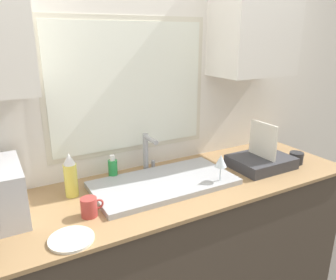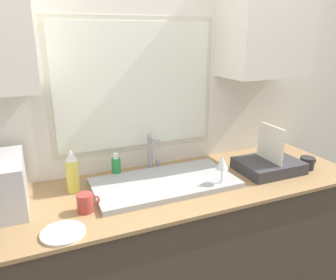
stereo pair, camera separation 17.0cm
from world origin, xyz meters
name	(u,v)px [view 1 (the left image)]	position (x,y,z in m)	size (l,w,h in m)	color
countertop	(158,258)	(0.00, 0.33, 0.45)	(2.40, 0.70, 0.91)	#42382D
wall_back	(130,92)	(0.00, 0.66, 1.39)	(6.00, 0.38, 2.60)	silver
sink_basin	(164,183)	(0.05, 0.35, 0.92)	(0.79, 0.40, 0.03)	#9EA0A5
faucet	(148,150)	(0.06, 0.56, 1.05)	(0.08, 0.16, 0.24)	#99999E
dish_rack	(261,160)	(0.72, 0.28, 0.95)	(0.37, 0.29, 0.29)	#333338
spray_bottle	(71,176)	(-0.42, 0.47, 1.02)	(0.07, 0.07, 0.24)	#D8CC4C
soap_bottle	(113,169)	(-0.17, 0.56, 0.97)	(0.05, 0.05, 0.15)	#268C3F
mug_near_sink	(89,207)	(-0.40, 0.23, 0.95)	(0.11, 0.08, 0.09)	#A53833
wine_glass	(221,162)	(0.33, 0.20, 1.05)	(0.07, 0.07, 0.18)	silver
mug_by_rack	(296,158)	(0.96, 0.21, 0.95)	(0.12, 0.09, 0.08)	#262628
small_plate	(71,239)	(-0.52, 0.08, 0.91)	(0.19, 0.19, 0.01)	silver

